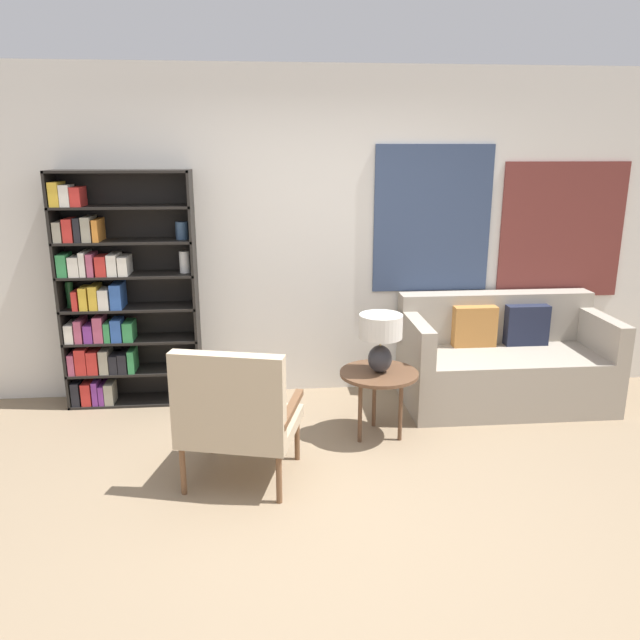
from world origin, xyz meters
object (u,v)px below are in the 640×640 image
side_table (379,378)px  table_lamp (381,335)px  couch (503,362)px  armchair (235,412)px  bookshelf (113,297)px

side_table → table_lamp: 0.32m
couch → side_table: 1.29m
armchair → table_lamp: (1.01, 0.62, 0.28)m
armchair → couch: bearing=29.0°
couch → table_lamp: 1.36m
side_table → table_lamp: table_lamp is taller
couch → side_table: (-1.15, -0.57, 0.12)m
bookshelf → side_table: bookshelf is taller
bookshelf → couch: bookshelf is taller
couch → armchair: bearing=-151.0°
bookshelf → armchair: bookshelf is taller
bookshelf → side_table: 2.23m
armchair → table_lamp: size_ratio=2.15×
couch → table_lamp: size_ratio=3.85×
bookshelf → table_lamp: size_ratio=4.44×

